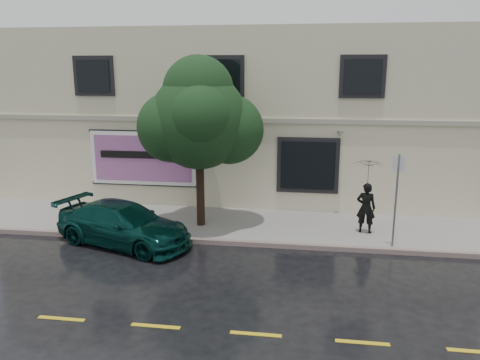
# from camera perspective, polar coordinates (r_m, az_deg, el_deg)

# --- Properties ---
(ground) EXTENTS (90.00, 90.00, 0.00)m
(ground) POSITION_cam_1_polar(r_m,az_deg,el_deg) (13.84, -5.65, -9.94)
(ground) COLOR black
(ground) RESTS_ON ground
(sidewalk) EXTENTS (20.00, 3.50, 0.15)m
(sidewalk) POSITION_cam_1_polar(r_m,az_deg,el_deg) (16.77, -3.01, -5.36)
(sidewalk) COLOR gray
(sidewalk) RESTS_ON ground
(curb) EXTENTS (20.00, 0.18, 0.16)m
(curb) POSITION_cam_1_polar(r_m,az_deg,el_deg) (15.16, -4.30, -7.47)
(curb) COLOR gray
(curb) RESTS_ON ground
(road_marking) EXTENTS (19.00, 0.12, 0.01)m
(road_marking) POSITION_cam_1_polar(r_m,az_deg,el_deg) (10.84, -10.24, -17.12)
(road_marking) COLOR gold
(road_marking) RESTS_ON ground
(building) EXTENTS (20.00, 8.12, 7.00)m
(building) POSITION_cam_1_polar(r_m,az_deg,el_deg) (21.63, -0.15, 8.21)
(building) COLOR beige
(building) RESTS_ON ground
(billboard) EXTENTS (4.30, 0.16, 2.20)m
(billboard) POSITION_cam_1_polar(r_m,az_deg,el_deg) (18.68, -11.77, 2.60)
(billboard) COLOR white
(billboard) RESTS_ON ground
(car) EXTENTS (4.99, 3.40, 1.33)m
(car) POSITION_cam_1_polar(r_m,az_deg,el_deg) (15.34, -14.03, -5.25)
(car) COLOR #08302C
(car) RESTS_ON ground
(pedestrian) EXTENTS (0.68, 0.51, 1.70)m
(pedestrian) POSITION_cam_1_polar(r_m,az_deg,el_deg) (15.99, 15.10, -3.30)
(pedestrian) COLOR black
(pedestrian) RESTS_ON sidewalk
(umbrella) EXTENTS (1.36, 1.36, 0.78)m
(umbrella) POSITION_cam_1_polar(r_m,az_deg,el_deg) (15.69, 15.38, 1.05)
(umbrella) COLOR black
(umbrella) RESTS_ON pedestrian
(street_tree) EXTENTS (3.26, 3.26, 5.27)m
(street_tree) POSITION_cam_1_polar(r_m,az_deg,el_deg) (15.72, -5.03, 7.19)
(street_tree) COLOR black
(street_tree) RESTS_ON sidewalk
(fire_hydrant) EXTENTS (0.28, 0.27, 0.69)m
(fire_hydrant) POSITION_cam_1_polar(r_m,az_deg,el_deg) (15.95, -12.45, -5.12)
(fire_hydrant) COLOR silver
(fire_hydrant) RESTS_ON sidewalk
(sign_pole) EXTENTS (0.35, 0.06, 2.88)m
(sign_pole) POSITION_cam_1_polar(r_m,az_deg,el_deg) (14.73, 18.52, -1.51)
(sign_pole) COLOR gray
(sign_pole) RESTS_ON sidewalk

